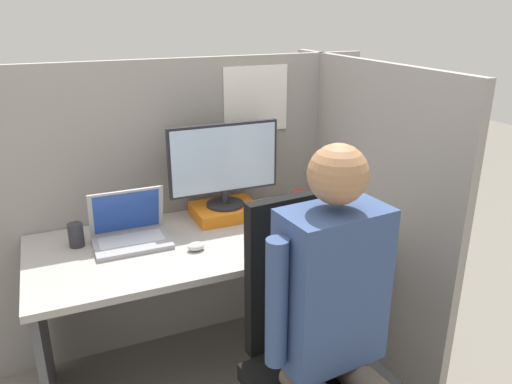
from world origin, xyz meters
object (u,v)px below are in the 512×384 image
office_chair (313,345)px  laptop (130,233)px  paper_box (225,211)px  monitor (224,163)px  stapler (321,201)px  coffee_mug (299,199)px  pen_cup (76,235)px  carrot_toy (277,240)px  person (337,318)px

office_chair → laptop: bearing=124.8°
paper_box → monitor: (0.00, 0.00, 0.25)m
monitor → stapler: monitor is taller
coffee_mug → office_chair: bearing=-114.4°
monitor → laptop: 0.54m
office_chair → coffee_mug: bearing=65.6°
stapler → pen_cup: pen_cup is taller
carrot_toy → pen_cup: 0.87m
stapler → carrot_toy: stapler is taller
carrot_toy → office_chair: size_ratio=0.15×
paper_box → coffee_mug: coffee_mug is taller
stapler → carrot_toy: (-0.41, -0.32, -0.00)m
carrot_toy → paper_box: bearing=105.2°
carrot_toy → pen_cup: (-0.80, 0.32, 0.03)m
person → pen_cup: bearing=126.8°
carrot_toy → pen_cup: bearing=158.0°
office_chair → person: person is taller
paper_box → pen_cup: size_ratio=3.00×
stapler → office_chair: 0.95m
monitor → carrot_toy: bearing=-74.9°
office_chair → pen_cup: bearing=132.6°
monitor → carrot_toy: 0.47m
laptop → stapler: 0.99m
paper_box → pen_cup: (-0.70, -0.05, 0.02)m
monitor → stapler: 0.57m
paper_box → laptop: size_ratio=0.97×
paper_box → pen_cup: pen_cup is taller
person → coffee_mug: bearing=68.5°
person → paper_box: bearing=90.7°
coffee_mug → laptop: bearing=-174.7°
person → carrot_toy: bearing=81.9°
stapler → carrot_toy: size_ratio=0.89×
pen_cup → laptop: bearing=-15.4°
person → pen_cup: (-0.71, 0.95, 0.01)m
laptop → monitor: bearing=13.4°
laptop → pen_cup: size_ratio=3.09×
paper_box → laptop: 0.49m
person → coffee_mug: (0.38, 0.97, 0.00)m
office_chair → pen_cup: office_chair is taller
coffee_mug → pen_cup: (-1.10, -0.02, 0.01)m
laptop → pen_cup: (-0.22, 0.06, 0.01)m
laptop → person: 1.02m
laptop → carrot_toy: 0.64m
monitor → carrot_toy: (0.10, -0.38, -0.26)m
paper_box → office_chair: bearing=-88.2°
monitor → office_chair: bearing=-88.2°
paper_box → monitor: bearing=90.0°
stapler → pen_cup: bearing=179.9°
paper_box → laptop: bearing=-166.9°
laptop → person: (0.49, -0.89, -0.01)m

